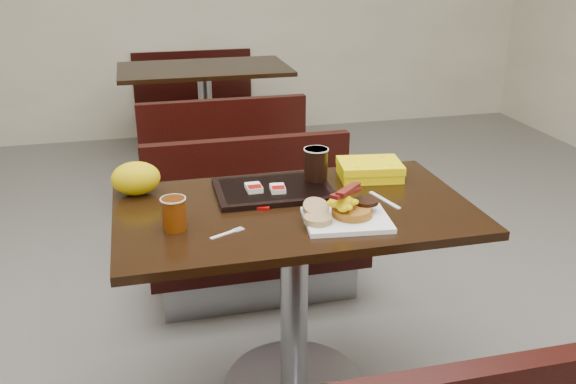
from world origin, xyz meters
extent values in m
cube|color=white|center=(0.13, -0.16, 0.76)|extent=(0.29, 0.24, 0.02)
cylinder|color=#A35B1B|center=(0.15, -0.15, 0.78)|extent=(0.15, 0.15, 0.03)
cylinder|color=black|center=(0.21, -0.12, 0.80)|extent=(0.08, 0.08, 0.01)
ellipsoid|color=yellow|center=(0.12, -0.16, 0.82)|extent=(0.10, 0.09, 0.05)
cylinder|color=tan|center=(0.03, -0.17, 0.78)|extent=(0.11, 0.11, 0.02)
cylinder|color=tan|center=(0.04, -0.11, 0.79)|extent=(0.10, 0.10, 0.05)
cylinder|color=#913D05|center=(-0.41, -0.08, 0.80)|extent=(0.09, 0.09, 0.10)
cube|color=white|center=(0.32, -0.02, 0.75)|extent=(0.05, 0.17, 0.00)
cube|color=#8C0504|center=(-0.10, 0.01, 0.76)|extent=(0.05, 0.04, 0.01)
cube|color=black|center=(-0.04, 0.15, 0.76)|extent=(0.41, 0.30, 0.02)
cube|color=silver|center=(-0.11, 0.13, 0.78)|extent=(0.05, 0.07, 0.02)
cube|color=silver|center=(-0.03, 0.11, 0.78)|extent=(0.06, 0.07, 0.02)
cylinder|color=black|center=(0.13, 0.19, 0.83)|extent=(0.11, 0.11, 0.12)
cube|color=#FFDE04|center=(0.35, 0.21, 0.78)|extent=(0.25, 0.21, 0.06)
ellipsoid|color=yellow|center=(-0.51, 0.25, 0.81)|extent=(0.20, 0.17, 0.12)
camera|label=1|loc=(-0.49, -1.90, 1.59)|focal=39.31mm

